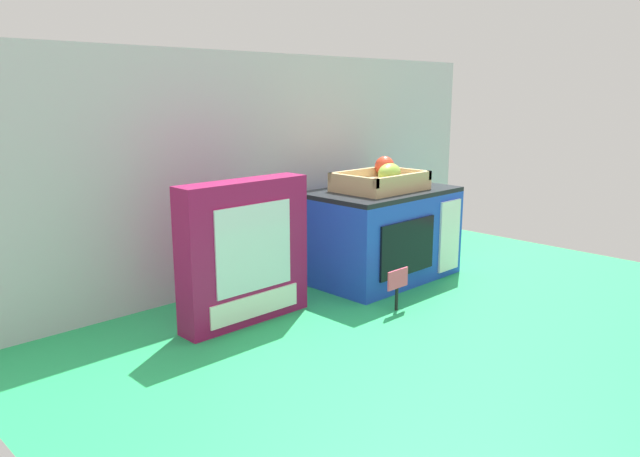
% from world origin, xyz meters
% --- Properties ---
extents(ground_plane, '(1.70, 1.70, 0.00)m').
position_xyz_m(ground_plane, '(0.00, 0.00, 0.00)').
color(ground_plane, '#219E54').
rests_on(ground_plane, ground).
extents(display_back_panel, '(1.61, 0.03, 0.60)m').
position_xyz_m(display_back_panel, '(0.00, 0.21, 0.30)').
color(display_back_panel, '#B7BABF').
rests_on(display_back_panel, ground).
extents(toy_microwave, '(0.40, 0.26, 0.25)m').
position_xyz_m(toy_microwave, '(0.18, -0.02, 0.12)').
color(toy_microwave, blue).
rests_on(toy_microwave, ground).
extents(food_groups_crate, '(0.23, 0.17, 0.08)m').
position_xyz_m(food_groups_crate, '(0.17, -0.02, 0.27)').
color(food_groups_crate, tan).
rests_on(food_groups_crate, toy_microwave).
extents(cookie_set_box, '(0.31, 0.07, 0.32)m').
position_xyz_m(cookie_set_box, '(-0.29, -0.02, 0.16)').
color(cookie_set_box, '#99144C').
rests_on(cookie_set_box, ground).
extents(price_sign, '(0.07, 0.01, 0.10)m').
position_xyz_m(price_sign, '(0.00, -0.22, 0.07)').
color(price_sign, black).
rests_on(price_sign, ground).
extents(loose_toy_apple, '(0.07, 0.07, 0.07)m').
position_xyz_m(loose_toy_apple, '(0.52, 0.01, 0.04)').
color(loose_toy_apple, red).
rests_on(loose_toy_apple, ground).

